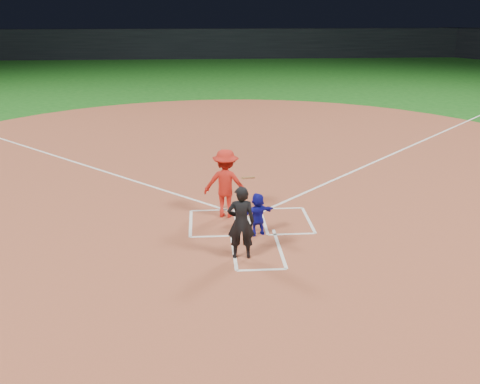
{
  "coord_description": "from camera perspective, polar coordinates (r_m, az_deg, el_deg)",
  "views": [
    {
      "loc": [
        -1.25,
        -13.24,
        5.47
      ],
      "look_at": [
        -0.3,
        -0.4,
        1.0
      ],
      "focal_mm": 40.0,
      "sensor_mm": 36.0,
      "label": 1
    }
  ],
  "objects": [
    {
      "name": "home_plate",
      "position": [
        14.37,
        1.08,
        -3.14
      ],
      "size": [
        0.6,
        0.6,
        0.02
      ],
      "primitive_type": "cylinder",
      "rotation": [
        0.0,
        0.0,
        3.14
      ],
      "color": "white",
      "rests_on": "home_plate_dirt"
    },
    {
      "name": "ground",
      "position": [
        14.38,
        1.08,
        -3.22
      ],
      "size": [
        120.0,
        120.0,
        0.0
      ],
      "primitive_type": "plane",
      "color": "#145214",
      "rests_on": "ground"
    },
    {
      "name": "chalk_markings",
      "position": [
        19.35,
        -0.36,
        2.78
      ],
      "size": [
        28.35,
        17.32,
        0.01
      ],
      "color": "white",
      "rests_on": "home_plate_dirt"
    },
    {
      "name": "batter_at_plate",
      "position": [
        14.45,
        -1.53,
        0.92
      ],
      "size": [
        1.49,
        1.01,
        1.88
      ],
      "color": "red",
      "rests_on": "home_plate_dirt"
    },
    {
      "name": "stadium_wall_far",
      "position": [
        61.37,
        -3.17,
        15.51
      ],
      "size": [
        80.0,
        1.2,
        3.2
      ],
      "primitive_type": "cube",
      "color": "black",
      "rests_on": "ground"
    },
    {
      "name": "umpire",
      "position": [
        12.06,
        0.11,
        -3.27
      ],
      "size": [
        0.64,
        0.43,
        1.72
      ],
      "primitive_type": "imported",
      "rotation": [
        0.0,
        0.0,
        3.12
      ],
      "color": "black",
      "rests_on": "home_plate_dirt"
    },
    {
      "name": "home_plate_dirt",
      "position": [
        20.04,
        -0.5,
        3.33
      ],
      "size": [
        28.0,
        28.0,
        0.01
      ],
      "primitive_type": "cylinder",
      "color": "brown",
      "rests_on": "ground"
    },
    {
      "name": "catcher",
      "position": [
        13.38,
        1.89,
        -2.38
      ],
      "size": [
        1.07,
        0.71,
        1.1
      ],
      "primitive_type": "imported",
      "rotation": [
        0.0,
        0.0,
        3.56
      ],
      "color": "#1414A3",
      "rests_on": "home_plate_dirt"
    }
  ]
}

